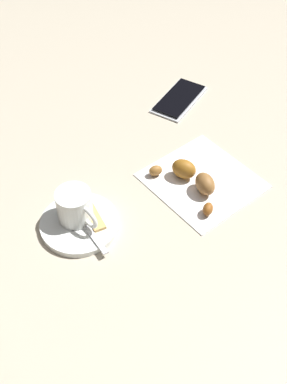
% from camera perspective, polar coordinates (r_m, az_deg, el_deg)
% --- Properties ---
extents(ground_plane, '(1.80, 1.80, 0.00)m').
position_cam_1_polar(ground_plane, '(0.80, -0.24, -2.38)').
color(ground_plane, '#B2A68F').
extents(saucer, '(0.13, 0.13, 0.01)m').
position_cam_1_polar(saucer, '(0.78, -7.52, -3.72)').
color(saucer, white).
rests_on(saucer, ground).
extents(espresso_cup, '(0.06, 0.08, 0.05)m').
position_cam_1_polar(espresso_cup, '(0.76, -8.04, -1.69)').
color(espresso_cup, white).
rests_on(espresso_cup, saucer).
extents(teaspoon, '(0.02, 0.12, 0.01)m').
position_cam_1_polar(teaspoon, '(0.78, -7.48, -3.00)').
color(teaspoon, silver).
rests_on(teaspoon, saucer).
extents(sugar_packet, '(0.02, 0.07, 0.01)m').
position_cam_1_polar(sugar_packet, '(0.78, -6.07, -2.65)').
color(sugar_packet, tan).
rests_on(sugar_packet, saucer).
extents(napkin, '(0.20, 0.20, 0.00)m').
position_cam_1_polar(napkin, '(0.85, 6.90, 1.37)').
color(napkin, white).
rests_on(napkin, ground).
extents(croissant, '(0.08, 0.14, 0.04)m').
position_cam_1_polar(croissant, '(0.82, 5.77, 1.64)').
color(croissant, brown).
rests_on(croissant, napkin).
extents(cell_phone, '(0.15, 0.12, 0.01)m').
position_cam_1_polar(cell_phone, '(1.02, 4.23, 10.88)').
color(cell_phone, '#B8BBC1').
rests_on(cell_phone, ground).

